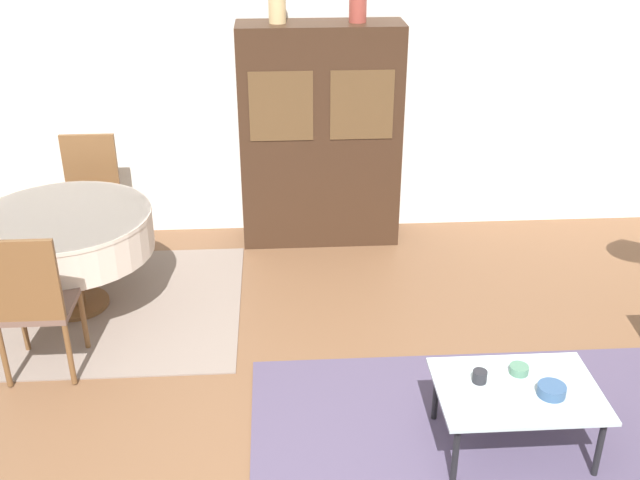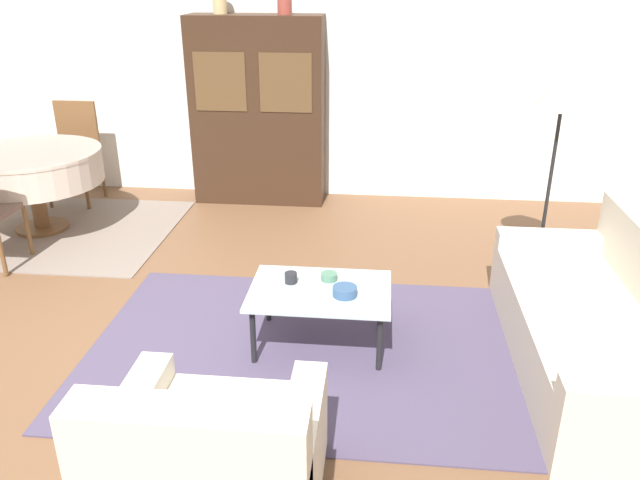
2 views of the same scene
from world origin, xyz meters
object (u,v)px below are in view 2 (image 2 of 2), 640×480
Objects in this scene: coffee_table at (320,295)px; bowl at (345,291)px; dining_chair_far at (75,147)px; display_cabinet at (258,112)px; vase_short at (285,3)px; dining_table at (32,167)px; couch at (607,328)px; bowl_small at (329,277)px; armchair at (212,462)px; floor_lamp at (563,96)px; cup at (291,278)px.

coffee_table is 0.19m from bowl.
display_cabinet is at bearing -173.45° from dining_chair_far.
coffee_table is 4.33× the size of vase_short.
display_cabinet is 2.21m from dining_table.
dining_table is (-2.82, 1.70, 0.25)m from coffee_table.
couch is at bearing -50.29° from vase_short.
display_cabinet is 12.14× the size of bowl.
bowl_small is at bearing 119.87° from bowl.
armchair reaches higher than coffee_table.
floor_lamp reaches higher than couch.
coffee_table is at bearing 158.54° from bowl.
vase_short is at bearing 26.02° from dining_table.
display_cabinet is at bearing 150.03° from floor_lamp.
vase_short reaches higher than bowl.
display_cabinet is 9.05× the size of vase_short.
floor_lamp is at bearing 164.21° from dining_chair_far.
armchair is 4.01m from dining_table.
couch is at bearing -7.40° from bowl_small.
vase_short is (-0.29, 4.20, 1.70)m from armchair.
dining_table is 2.81m from vase_short.
dining_table is 11.60× the size of bowl_small.
display_cabinet is (-2.67, 2.86, 0.66)m from couch.
dining_table is (-1.91, -1.07, -0.33)m from display_cabinet.
bowl_small reaches higher than coffee_table.
display_cabinet is at bearing 97.87° from armchair.
dining_table is 15.45× the size of cup.
armchair is 11.51× the size of cup.
display_cabinet is at bearing -179.82° from vase_short.
vase_short is (2.20, 1.08, 1.37)m from dining_table.
coffee_table is 0.22m from cup.
armchair is at bearing -110.01° from bowl.
floor_lamp reaches higher than bowl_small.
cup reaches higher than bowl.
bowl_small is (2.87, -2.42, -0.15)m from dining_chair_far.
couch is at bearing 150.04° from dining_chair_far.
floor_lamp is at bearing 41.93° from bowl.
armchair is 6.05× the size of bowl.
couch is at bearing -21.29° from dining_table.
couch is 1.73m from bowl_small.
coffee_table is 11.05× the size of cup.
bowl is 3.33m from vase_short.
cup is at bearing -81.10° from vase_short.
dining_chair_far is 3.62m from cup.
vase_short is (-2.29, 1.49, 0.56)m from floor_lamp.
display_cabinet reaches higher than bowl_small.
armchair is 1.04× the size of coffee_table.
dining_chair_far is at bearing 164.21° from floor_lamp.
bowl is at bearing -138.07° from floor_lamp.
floor_lamp reaches higher than dining_table.
floor_lamp is (2.00, 2.71, 1.14)m from armchair.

